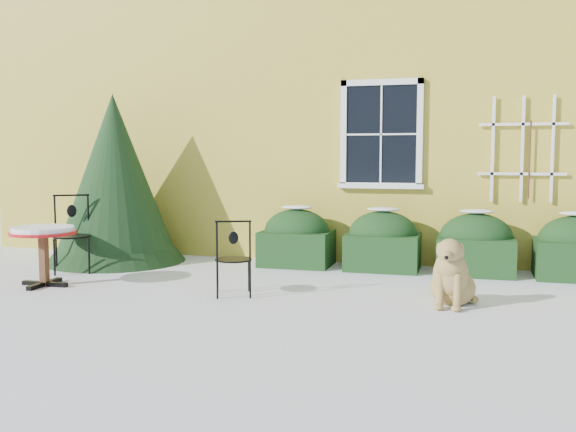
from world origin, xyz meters
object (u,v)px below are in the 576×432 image
(patio_chair_near, at_px, (233,258))
(dog, at_px, (451,278))
(evergreen_shrub, at_px, (115,195))
(bistro_table, at_px, (43,237))
(patio_chair_far, at_px, (72,233))

(patio_chair_near, distance_m, dog, 2.51)
(patio_chair_near, relative_size, dog, 1.06)
(evergreen_shrub, bearing_deg, bistro_table, -86.20)
(evergreen_shrub, height_order, dog, evergreen_shrub)
(bistro_table, relative_size, patio_chair_far, 0.75)
(evergreen_shrub, relative_size, patio_chair_far, 2.37)
(dog, bearing_deg, patio_chair_far, 179.32)
(patio_chair_far, height_order, dog, patio_chair_far)
(patio_chair_near, height_order, patio_chair_far, patio_chair_far)
(evergreen_shrub, distance_m, dog, 5.47)
(patio_chair_far, bearing_deg, dog, -40.24)
(dog, bearing_deg, bistro_table, -169.81)
(patio_chair_near, relative_size, patio_chair_far, 0.83)
(patio_chair_near, height_order, dog, patio_chair_near)
(patio_chair_far, xyz_separation_m, dog, (5.29, -0.73, -0.23))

